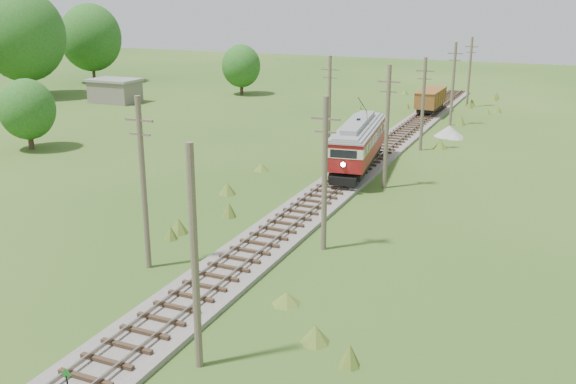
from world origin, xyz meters
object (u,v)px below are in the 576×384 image
at_px(switch_marker, 67,379).
at_px(streetcar, 358,141).
at_px(gravel_pile, 450,132).
at_px(gondola, 431,99).

xyz_separation_m(switch_marker, streetcar, (0.20, 32.91, 1.96)).
relative_size(streetcar, gravel_pile, 3.83).
bearing_deg(switch_marker, gondola, 89.81).
bearing_deg(gondola, switch_marker, -89.68).
bearing_deg(switch_marker, gravel_pile, 84.66).
xyz_separation_m(streetcar, gravel_pile, (4.42, 16.57, -2.08)).
distance_m(streetcar, gondola, 28.32).
relative_size(streetcar, gondola, 1.69).
distance_m(switch_marker, streetcar, 32.97).
xyz_separation_m(gondola, gravel_pile, (4.42, -11.75, -1.34)).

